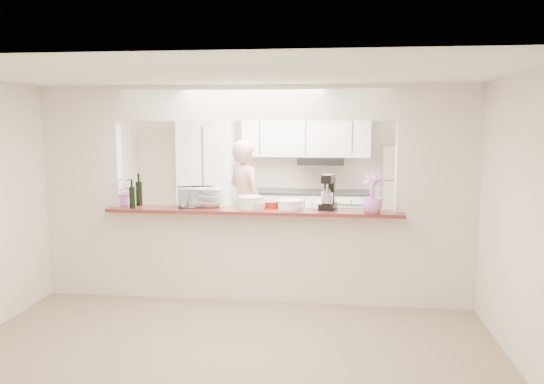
% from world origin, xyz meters
% --- Properties ---
extents(floor, '(6.00, 6.00, 0.00)m').
position_xyz_m(floor, '(0.00, 0.00, 0.00)').
color(floor, gray).
rests_on(floor, ground).
extents(tile_overlay, '(5.00, 2.90, 0.01)m').
position_xyz_m(tile_overlay, '(0.00, 1.55, 0.01)').
color(tile_overlay, beige).
rests_on(tile_overlay, floor).
extents(partition, '(5.00, 0.15, 2.50)m').
position_xyz_m(partition, '(0.00, 0.00, 1.48)').
color(partition, silver).
rests_on(partition, floor).
extents(bar_counter, '(3.40, 0.38, 1.09)m').
position_xyz_m(bar_counter, '(0.00, -0.00, 0.58)').
color(bar_counter, silver).
rests_on(bar_counter, floor).
extents(kitchen_cabinets, '(3.15, 0.62, 2.25)m').
position_xyz_m(kitchen_cabinets, '(-0.19, 2.72, 0.97)').
color(kitchen_cabinets, white).
rests_on(kitchen_cabinets, floor).
extents(refrigerator, '(0.75, 0.70, 1.70)m').
position_xyz_m(refrigerator, '(2.05, 2.65, 0.85)').
color(refrigerator, '#BABABF').
rests_on(refrigerator, floor).
extents(flower_left, '(0.37, 0.34, 0.34)m').
position_xyz_m(flower_left, '(-1.60, 0.05, 1.26)').
color(flower_left, '#CD6CC3').
rests_on(flower_left, bar_counter).
extents(wine_bottle_a, '(0.08, 0.08, 0.38)m').
position_xyz_m(wine_bottle_a, '(-1.40, 0.07, 1.24)').
color(wine_bottle_a, black).
rests_on(wine_bottle_a, bar_counter).
extents(wine_bottle_b, '(0.07, 0.07, 0.34)m').
position_xyz_m(wine_bottle_b, '(-1.40, -0.15, 1.22)').
color(wine_bottle_b, black).
rests_on(wine_bottle_b, bar_counter).
extents(toaster_oven, '(0.48, 0.40, 0.23)m').
position_xyz_m(toaster_oven, '(-0.70, 0.05, 1.21)').
color(toaster_oven, '#BABABF').
rests_on(toaster_oven, bar_counter).
extents(serving_bowls, '(0.34, 0.34, 0.22)m').
position_xyz_m(serving_bowls, '(-0.52, 0.05, 1.20)').
color(serving_bowls, white).
rests_on(serving_bowls, bar_counter).
extents(plate_stack_a, '(0.30, 0.30, 0.14)m').
position_xyz_m(plate_stack_a, '(-0.04, 0.03, 1.16)').
color(plate_stack_a, white).
rests_on(plate_stack_a, bar_counter).
extents(plate_stack_b, '(0.30, 0.30, 0.10)m').
position_xyz_m(plate_stack_b, '(0.42, 0.03, 1.14)').
color(plate_stack_b, white).
rests_on(plate_stack_b, bar_counter).
extents(red_bowl, '(0.16, 0.16, 0.07)m').
position_xyz_m(red_bowl, '(0.20, 0.08, 1.13)').
color(red_bowl, maroon).
rests_on(red_bowl, bar_counter).
extents(tan_bowl, '(0.16, 0.16, 0.08)m').
position_xyz_m(tan_bowl, '(0.05, -0.03, 1.13)').
color(tan_bowl, '#C5B28B').
rests_on(tan_bowl, bar_counter).
extents(utensil_caddy, '(0.28, 0.20, 0.24)m').
position_xyz_m(utensil_caddy, '(0.80, 0.04, 1.19)').
color(utensil_caddy, silver).
rests_on(utensil_caddy, bar_counter).
extents(stand_mixer, '(0.22, 0.30, 0.40)m').
position_xyz_m(stand_mixer, '(0.86, 0.06, 1.27)').
color(stand_mixer, black).
rests_on(stand_mixer, bar_counter).
extents(flower_right, '(0.24, 0.24, 0.42)m').
position_xyz_m(flower_right, '(1.34, -0.15, 1.30)').
color(flower_right, '#AA60B3').
rests_on(flower_right, bar_counter).
extents(person, '(0.78, 0.77, 1.81)m').
position_xyz_m(person, '(-0.37, 1.58, 0.90)').
color(person, tan).
rests_on(person, floor).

